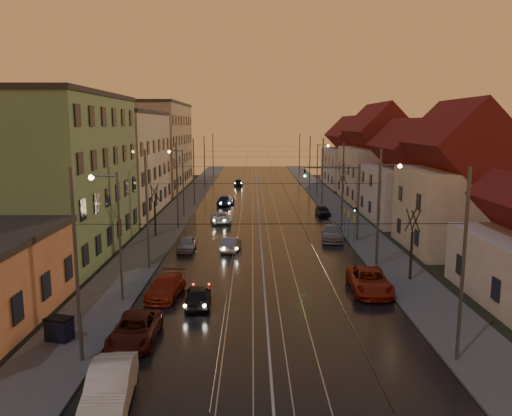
{
  "coord_description": "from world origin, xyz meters",
  "views": [
    {
      "loc": [
        -0.8,
        -27.38,
        10.81
      ],
      "look_at": [
        -0.45,
        18.43,
        3.09
      ],
      "focal_mm": 35.0,
      "sensor_mm": 36.0,
      "label": 1
    }
  ],
  "objects_px": {
    "parked_left_1": "(135,330)",
    "parked_right_2": "(323,211)",
    "street_lamp_1": "(382,203)",
    "parked_right_1": "(332,233)",
    "street_lamp_0": "(114,224)",
    "parked_right_0": "(369,281)",
    "driving_car_4": "(239,182)",
    "parked_left_3": "(187,244)",
    "street_lamp_2": "(180,176)",
    "driving_car_2": "(221,217)",
    "driving_car_3": "(226,201)",
    "parked_left_2": "(166,287)",
    "dumpster": "(59,329)",
    "parked_left_0": "(110,386)",
    "traffic_light_mast": "(348,193)",
    "street_lamp_3": "(319,165)",
    "driving_car_0": "(198,296)",
    "driving_car_1": "(231,244)"
  },
  "relations": [
    {
      "from": "parked_right_1",
      "to": "parked_right_2",
      "type": "distance_m",
      "value": 12.47
    },
    {
      "from": "driving_car_1",
      "to": "driving_car_3",
      "type": "xyz_separation_m",
      "value": [
        -1.74,
        24.4,
        0.07
      ]
    },
    {
      "from": "street_lamp_0",
      "to": "street_lamp_1",
      "type": "xyz_separation_m",
      "value": [
        18.21,
        8.0,
        0.0
      ]
    },
    {
      "from": "driving_car_1",
      "to": "parked_right_2",
      "type": "xyz_separation_m",
      "value": [
        10.23,
        16.55,
        0.01
      ]
    },
    {
      "from": "parked_right_0",
      "to": "dumpster",
      "type": "bearing_deg",
      "value": -153.85
    },
    {
      "from": "street_lamp_1",
      "to": "parked_left_3",
      "type": "xyz_separation_m",
      "value": [
        -15.58,
        4.59,
        -4.28
      ]
    },
    {
      "from": "street_lamp_0",
      "to": "street_lamp_1",
      "type": "bearing_deg",
      "value": 23.72
    },
    {
      "from": "street_lamp_1",
      "to": "parked_right_2",
      "type": "xyz_separation_m",
      "value": [
        -1.5,
        20.98,
        -4.27
      ]
    },
    {
      "from": "parked_left_3",
      "to": "street_lamp_0",
      "type": "bearing_deg",
      "value": -101.38
    },
    {
      "from": "parked_left_3",
      "to": "parked_right_1",
      "type": "xyz_separation_m",
      "value": [
        13.24,
        3.95,
        0.11
      ]
    },
    {
      "from": "driving_car_2",
      "to": "parked_left_0",
      "type": "height_order",
      "value": "parked_left_0"
    },
    {
      "from": "driving_car_2",
      "to": "driving_car_3",
      "type": "height_order",
      "value": "driving_car_3"
    },
    {
      "from": "street_lamp_0",
      "to": "parked_right_0",
      "type": "xyz_separation_m",
      "value": [
        15.92,
        1.73,
        -4.14
      ]
    },
    {
      "from": "street_lamp_1",
      "to": "parked_left_2",
      "type": "relative_size",
      "value": 1.8
    },
    {
      "from": "driving_car_2",
      "to": "traffic_light_mast",
      "type": "bearing_deg",
      "value": 136.22
    },
    {
      "from": "street_lamp_3",
      "to": "driving_car_4",
      "type": "relative_size",
      "value": 2.17
    },
    {
      "from": "traffic_light_mast",
      "to": "parked_left_0",
      "type": "height_order",
      "value": "traffic_light_mast"
    },
    {
      "from": "driving_car_4",
      "to": "traffic_light_mast",
      "type": "bearing_deg",
      "value": 105.73
    },
    {
      "from": "street_lamp_1",
      "to": "parked_left_0",
      "type": "height_order",
      "value": "street_lamp_1"
    },
    {
      "from": "driving_car_3",
      "to": "parked_left_3",
      "type": "xyz_separation_m",
      "value": [
        -2.1,
        -24.25,
        -0.08
      ]
    },
    {
      "from": "driving_car_1",
      "to": "parked_left_0",
      "type": "xyz_separation_m",
      "value": [
        -3.7,
        -23.83,
        0.15
      ]
    },
    {
      "from": "street_lamp_3",
      "to": "parked_left_0",
      "type": "xyz_separation_m",
      "value": [
        -15.44,
        -55.4,
        -4.12
      ]
    },
    {
      "from": "parked_left_1",
      "to": "parked_left_3",
      "type": "height_order",
      "value": "parked_left_1"
    },
    {
      "from": "parked_left_0",
      "to": "street_lamp_0",
      "type": "bearing_deg",
      "value": 97.64
    },
    {
      "from": "street_lamp_1",
      "to": "parked_left_2",
      "type": "distance_m",
      "value": 17.46
    },
    {
      "from": "parked_left_3",
      "to": "parked_right_0",
      "type": "distance_m",
      "value": 17.16
    },
    {
      "from": "parked_right_1",
      "to": "parked_left_2",
      "type": "bearing_deg",
      "value": -122.49
    },
    {
      "from": "driving_car_2",
      "to": "parked_right_2",
      "type": "relative_size",
      "value": 1.24
    },
    {
      "from": "street_lamp_2",
      "to": "parked_left_1",
      "type": "xyz_separation_m",
      "value": [
        2.41,
        -33.7,
        -4.25
      ]
    },
    {
      "from": "driving_car_2",
      "to": "parked_left_1",
      "type": "height_order",
      "value": "parked_left_1"
    },
    {
      "from": "parked_left_2",
      "to": "parked_left_3",
      "type": "bearing_deg",
      "value": 97.51
    },
    {
      "from": "driving_car_2",
      "to": "parked_right_0",
      "type": "bearing_deg",
      "value": 108.02
    },
    {
      "from": "street_lamp_1",
      "to": "parked_left_1",
      "type": "bearing_deg",
      "value": -139.07
    },
    {
      "from": "driving_car_4",
      "to": "parked_right_2",
      "type": "distance_m",
      "value": 31.34
    },
    {
      "from": "driving_car_4",
      "to": "street_lamp_2",
      "type": "bearing_deg",
      "value": 79.95
    },
    {
      "from": "street_lamp_0",
      "to": "parked_right_0",
      "type": "distance_m",
      "value": 16.54
    },
    {
      "from": "driving_car_1",
      "to": "dumpster",
      "type": "relative_size",
      "value": 3.09
    },
    {
      "from": "driving_car_2",
      "to": "parked_left_0",
      "type": "distance_m",
      "value": 36.48
    },
    {
      "from": "parked_left_1",
      "to": "parked_right_2",
      "type": "bearing_deg",
      "value": 68.06
    },
    {
      "from": "parked_left_2",
      "to": "dumpster",
      "type": "distance_m",
      "value": 7.9
    },
    {
      "from": "driving_car_4",
      "to": "parked_left_3",
      "type": "height_order",
      "value": "driving_car_4"
    },
    {
      "from": "parked_left_1",
      "to": "parked_right_2",
      "type": "height_order",
      "value": "parked_left_1"
    },
    {
      "from": "driving_car_2",
      "to": "parked_right_1",
      "type": "height_order",
      "value": "parked_right_1"
    },
    {
      "from": "street_lamp_2",
      "to": "driving_car_3",
      "type": "height_order",
      "value": "street_lamp_2"
    },
    {
      "from": "parked_right_1",
      "to": "dumpster",
      "type": "bearing_deg",
      "value": -120.24
    },
    {
      "from": "street_lamp_0",
      "to": "parked_right_2",
      "type": "xyz_separation_m",
      "value": [
        16.7,
        28.98,
        -4.27
      ]
    },
    {
      "from": "street_lamp_2",
      "to": "parked_right_1",
      "type": "relative_size",
      "value": 1.62
    },
    {
      "from": "driving_car_0",
      "to": "parked_right_2",
      "type": "distance_m",
      "value": 31.89
    },
    {
      "from": "driving_car_0",
      "to": "parked_left_2",
      "type": "height_order",
      "value": "parked_left_2"
    },
    {
      "from": "street_lamp_1",
      "to": "parked_right_1",
      "type": "distance_m",
      "value": 9.79
    }
  ]
}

